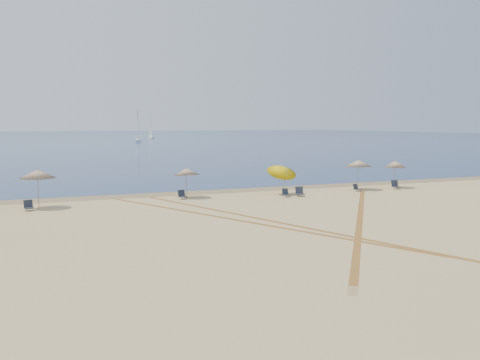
% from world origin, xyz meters
% --- Properties ---
extents(ground, '(160.00, 160.00, 0.00)m').
position_xyz_m(ground, '(0.00, 0.00, 0.00)').
color(ground, tan).
rests_on(ground, ground).
extents(ocean, '(500.00, 500.00, 0.00)m').
position_xyz_m(ocean, '(0.00, 225.00, 0.01)').
color(ocean, '#0C2151').
rests_on(ocean, ground).
extents(wet_sand, '(500.00, 500.00, 0.00)m').
position_xyz_m(wet_sand, '(0.00, 24.00, 0.00)').
color(wet_sand, olive).
rests_on(wet_sand, ground).
extents(umbrella_1, '(2.33, 2.33, 2.60)m').
position_xyz_m(umbrella_1, '(-14.31, 20.24, 2.26)').
color(umbrella_1, gray).
rests_on(umbrella_1, ground).
extents(umbrella_2, '(2.08, 2.13, 2.33)m').
position_xyz_m(umbrella_2, '(-3.80, 21.29, 1.95)').
color(umbrella_2, gray).
rests_on(umbrella_2, ground).
extents(umbrella_3, '(2.34, 2.36, 2.71)m').
position_xyz_m(umbrella_3, '(3.66, 20.16, 1.96)').
color(umbrella_3, gray).
rests_on(umbrella_3, ground).
extents(umbrella_4, '(2.28, 2.29, 2.56)m').
position_xyz_m(umbrella_4, '(11.01, 20.44, 2.22)').
color(umbrella_4, gray).
rests_on(umbrella_4, ground).
extents(umbrella_5, '(1.87, 1.87, 2.40)m').
position_xyz_m(umbrella_5, '(14.77, 20.36, 2.06)').
color(umbrella_5, gray).
rests_on(umbrella_5, ground).
extents(chair_2, '(0.64, 0.72, 0.67)m').
position_xyz_m(chair_2, '(-14.96, 19.37, 0.29)').
color(chair_2, black).
rests_on(chair_2, ground).
extents(chair_3, '(0.65, 0.72, 0.66)m').
position_xyz_m(chair_3, '(-4.34, 20.72, 0.29)').
color(chair_3, black).
rests_on(chair_3, ground).
extents(chair_4, '(0.61, 0.69, 0.63)m').
position_xyz_m(chair_4, '(3.29, 18.75, 0.28)').
color(chair_4, black).
rests_on(chair_4, ground).
extents(chair_5, '(0.77, 0.84, 0.72)m').
position_xyz_m(chair_5, '(4.43, 18.71, 0.32)').
color(chair_5, black).
rests_on(chair_5, ground).
extents(chair_6, '(0.63, 0.69, 0.59)m').
position_xyz_m(chair_6, '(10.29, 19.60, 0.26)').
color(chair_6, black).
rests_on(chair_6, ground).
extents(chair_7, '(0.70, 0.79, 0.73)m').
position_xyz_m(chair_7, '(14.26, 19.61, 0.32)').
color(chair_7, black).
rests_on(chair_7, ground).
extents(sailboat_0, '(1.74, 4.54, 6.59)m').
position_xyz_m(sailboat_0, '(33.15, 188.97, 1.99)').
color(sailboat_0, white).
rests_on(sailboat_0, ocean).
extents(sailboat_1, '(2.93, 6.83, 9.88)m').
position_xyz_m(sailboat_1, '(19.95, 149.89, 2.99)').
color(sailboat_1, white).
rests_on(sailboat_1, ocean).
extents(tire_tracks, '(45.70, 42.17, 0.00)m').
position_xyz_m(tire_tracks, '(-1.32, 10.40, 0.00)').
color(tire_tracks, tan).
rests_on(tire_tracks, ground).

